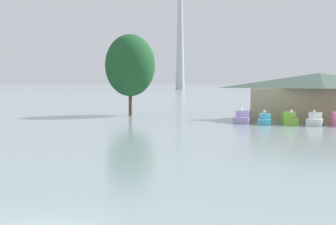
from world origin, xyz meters
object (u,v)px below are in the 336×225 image
object	(u,v)px
pedal_boat_cyan	(265,120)
pedal_boat_lime	(289,119)
shoreline_tree_tall_left	(130,65)
pedal_boat_white	(315,120)
pedal_boat_lavender	(243,118)
boathouse	(319,96)

from	to	relation	value
pedal_boat_cyan	pedal_boat_lime	distance (m)	2.58
pedal_boat_lime	shoreline_tree_tall_left	world-z (taller)	shoreline_tree_tall_left
pedal_boat_cyan	pedal_boat_white	size ratio (longest dim) A/B	0.80
pedal_boat_cyan	pedal_boat_lime	size ratio (longest dim) A/B	0.87
pedal_boat_cyan	pedal_boat_white	distance (m)	5.06
shoreline_tree_tall_left	pedal_boat_lavender	bearing A→B (deg)	-28.59
pedal_boat_lime	boathouse	bearing A→B (deg)	141.98
pedal_boat_white	boathouse	world-z (taller)	boathouse
pedal_boat_white	boathouse	bearing A→B (deg)	-176.62
pedal_boat_white	boathouse	distance (m)	7.11
boathouse	pedal_boat_white	bearing A→B (deg)	-98.49
boathouse	pedal_boat_lavender	bearing A→B (deg)	-147.28
pedal_boat_cyan	shoreline_tree_tall_left	bearing A→B (deg)	-115.32
pedal_boat_lavender	shoreline_tree_tall_left	world-z (taller)	shoreline_tree_tall_left
pedal_boat_lavender	pedal_boat_cyan	xyz separation A→B (m)	(2.40, -1.23, -0.08)
pedal_boat_cyan	pedal_boat_lime	bearing A→B (deg)	106.01
pedal_boat_lavender	pedal_boat_cyan	size ratio (longest dim) A/B	1.18
pedal_boat_cyan	pedal_boat_white	bearing A→B (deg)	93.37
pedal_boat_cyan	shoreline_tree_tall_left	xyz separation A→B (m)	(-17.75, 9.59, 6.22)
pedal_boat_lavender	shoreline_tree_tall_left	xyz separation A→B (m)	(-15.35, 8.37, 6.14)
pedal_boat_lavender	pedal_boat_cyan	bearing A→B (deg)	69.00
pedal_boat_lavender	pedal_boat_lime	bearing A→B (deg)	88.56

